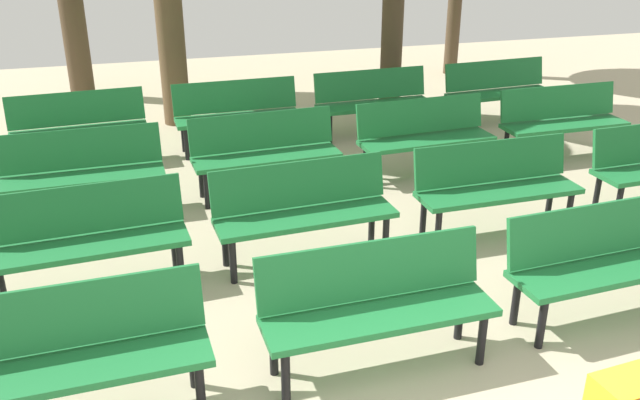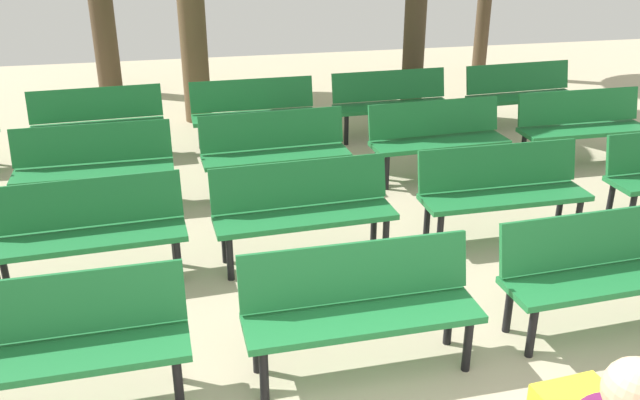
{
  "view_description": "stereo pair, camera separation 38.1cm",
  "coord_description": "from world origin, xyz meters",
  "px_view_note": "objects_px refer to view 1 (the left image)",
  "views": [
    {
      "loc": [
        -1.52,
        -2.15,
        2.97
      ],
      "look_at": [
        0.0,
        3.17,
        0.55
      ],
      "focal_mm": 38.37,
      "sensor_mm": 36.0,
      "label": 1
    },
    {
      "loc": [
        -1.15,
        -2.25,
        2.97
      ],
      "look_at": [
        0.0,
        3.17,
        0.55
      ],
      "focal_mm": 38.37,
      "sensor_mm": 36.0,
      "label": 2
    }
  ],
  "objects_px": {
    "bench_r2_c4": "(562,118)",
    "bench_r2_c3": "(424,133)",
    "bench_r1_c1": "(86,234)",
    "bench_r3_c2": "(237,111)",
    "bench_r0_c3": "(606,256)",
    "bench_r0_c1": "(74,350)",
    "bench_r1_c2": "(303,207)",
    "bench_r1_c3": "(496,182)",
    "bench_r2_c2": "(265,149)",
    "bench_r2_c1": "(82,168)",
    "bench_r3_c3": "(373,99)",
    "bench_r3_c4": "(498,88)",
    "bench_r3_c1": "(78,125)",
    "bench_r0_c2": "(376,300)"
  },
  "relations": [
    {
      "from": "bench_r2_c4",
      "to": "bench_r2_c3",
      "type": "bearing_deg",
      "value": -178.03
    },
    {
      "from": "bench_r1_c1",
      "to": "bench_r3_c2",
      "type": "bearing_deg",
      "value": 56.99
    },
    {
      "from": "bench_r0_c3",
      "to": "bench_r2_c4",
      "type": "distance_m",
      "value": 3.73
    },
    {
      "from": "bench_r0_c3",
      "to": "bench_r3_c2",
      "type": "relative_size",
      "value": 1.01
    },
    {
      "from": "bench_r0_c1",
      "to": "bench_r1_c2",
      "type": "height_order",
      "value": "same"
    },
    {
      "from": "bench_r0_c1",
      "to": "bench_r3_c2",
      "type": "xyz_separation_m",
      "value": [
        1.8,
        4.79,
        0.0
      ]
    },
    {
      "from": "bench_r0_c1",
      "to": "bench_r1_c3",
      "type": "distance_m",
      "value": 4.14
    },
    {
      "from": "bench_r1_c1",
      "to": "bench_r2_c2",
      "type": "bearing_deg",
      "value": 38.37
    },
    {
      "from": "bench_r2_c2",
      "to": "bench_r2_c4",
      "type": "bearing_deg",
      "value": -1.1
    },
    {
      "from": "bench_r2_c1",
      "to": "bench_r2_c2",
      "type": "distance_m",
      "value": 1.9
    },
    {
      "from": "bench_r2_c2",
      "to": "bench_r2_c3",
      "type": "height_order",
      "value": "same"
    },
    {
      "from": "bench_r1_c1",
      "to": "bench_r3_c3",
      "type": "xyz_separation_m",
      "value": [
        3.66,
        3.27,
        0.0
      ]
    },
    {
      "from": "bench_r0_c1",
      "to": "bench_r0_c3",
      "type": "bearing_deg",
      "value": -0.01
    },
    {
      "from": "bench_r2_c2",
      "to": "bench_r3_c4",
      "type": "bearing_deg",
      "value": 20.88
    },
    {
      "from": "bench_r2_c1",
      "to": "bench_r2_c3",
      "type": "xyz_separation_m",
      "value": [
        3.8,
        0.13,
        0.0
      ]
    },
    {
      "from": "bench_r0_c3",
      "to": "bench_r2_c1",
      "type": "xyz_separation_m",
      "value": [
        -3.88,
        3.05,
        0.0
      ]
    },
    {
      "from": "bench_r2_c4",
      "to": "bench_r3_c1",
      "type": "bearing_deg",
      "value": 166.27
    },
    {
      "from": "bench_r0_c1",
      "to": "bench_r0_c2",
      "type": "bearing_deg",
      "value": -1.35
    },
    {
      "from": "bench_r2_c4",
      "to": "bench_r3_c3",
      "type": "height_order",
      "value": "same"
    },
    {
      "from": "bench_r3_c3",
      "to": "bench_r3_c4",
      "type": "height_order",
      "value": "same"
    },
    {
      "from": "bench_r1_c3",
      "to": "bench_r3_c2",
      "type": "distance_m",
      "value": 3.67
    },
    {
      "from": "bench_r0_c3",
      "to": "bench_r2_c4",
      "type": "relative_size",
      "value": 1.01
    },
    {
      "from": "bench_r0_c1",
      "to": "bench_r2_c1",
      "type": "xyz_separation_m",
      "value": [
        -0.05,
        3.18,
        0.0
      ]
    },
    {
      "from": "bench_r0_c3",
      "to": "bench_r1_c3",
      "type": "bearing_deg",
      "value": 88.64
    },
    {
      "from": "bench_r1_c3",
      "to": "bench_r2_c1",
      "type": "distance_m",
      "value": 4.11
    },
    {
      "from": "bench_r3_c2",
      "to": "bench_r2_c3",
      "type": "bearing_deg",
      "value": -38.54
    },
    {
      "from": "bench_r1_c3",
      "to": "bench_r2_c2",
      "type": "bearing_deg",
      "value": 140.2
    },
    {
      "from": "bench_r0_c1",
      "to": "bench_r1_c3",
      "type": "bearing_deg",
      "value": 22.16
    },
    {
      "from": "bench_r2_c3",
      "to": "bench_r3_c4",
      "type": "bearing_deg",
      "value": 37.64
    },
    {
      "from": "bench_r1_c3",
      "to": "bench_r3_c4",
      "type": "xyz_separation_m",
      "value": [
        1.86,
        3.25,
        0.0
      ]
    },
    {
      "from": "bench_r1_c1",
      "to": "bench_r3_c1",
      "type": "bearing_deg",
      "value": 89.22
    },
    {
      "from": "bench_r0_c1",
      "to": "bench_r3_c3",
      "type": "bearing_deg",
      "value": 50.86
    },
    {
      "from": "bench_r3_c2",
      "to": "bench_r1_c3",
      "type": "bearing_deg",
      "value": -58.69
    },
    {
      "from": "bench_r0_c3",
      "to": "bench_r2_c1",
      "type": "height_order",
      "value": "same"
    },
    {
      "from": "bench_r0_c3",
      "to": "bench_r3_c1",
      "type": "xyz_separation_m",
      "value": [
        -3.97,
        4.61,
        0.0
      ]
    },
    {
      "from": "bench_r3_c3",
      "to": "bench_r0_c3",
      "type": "bearing_deg",
      "value": -90.2
    },
    {
      "from": "bench_r0_c2",
      "to": "bench_r1_c2",
      "type": "relative_size",
      "value": 0.99
    },
    {
      "from": "bench_r3_c4",
      "to": "bench_r3_c3",
      "type": "bearing_deg",
      "value": 178.39
    },
    {
      "from": "bench_r0_c2",
      "to": "bench_r0_c1",
      "type": "bearing_deg",
      "value": 179.25
    },
    {
      "from": "bench_r0_c1",
      "to": "bench_r1_c2",
      "type": "xyz_separation_m",
      "value": [
        1.86,
        1.66,
        0.0
      ]
    },
    {
      "from": "bench_r3_c1",
      "to": "bench_r2_c4",
      "type": "bearing_deg",
      "value": -16.54
    },
    {
      "from": "bench_r2_c3",
      "to": "bench_r2_c4",
      "type": "height_order",
      "value": "same"
    },
    {
      "from": "bench_r1_c3",
      "to": "bench_r2_c2",
      "type": "xyz_separation_m",
      "value": [
        -1.93,
        1.56,
        0.0
      ]
    },
    {
      "from": "bench_r3_c3",
      "to": "bench_r2_c3",
      "type": "bearing_deg",
      "value": -89.76
    },
    {
      "from": "bench_r1_c3",
      "to": "bench_r2_c3",
      "type": "bearing_deg",
      "value": 90.08
    },
    {
      "from": "bench_r0_c1",
      "to": "bench_r2_c3",
      "type": "xyz_separation_m",
      "value": [
        3.75,
        3.31,
        0.0
      ]
    },
    {
      "from": "bench_r2_c1",
      "to": "bench_r3_c3",
      "type": "xyz_separation_m",
      "value": [
        3.74,
        1.7,
        0.0
      ]
    },
    {
      "from": "bench_r2_c1",
      "to": "bench_r2_c4",
      "type": "bearing_deg",
      "value": 0.94
    },
    {
      "from": "bench_r1_c3",
      "to": "bench_r3_c3",
      "type": "distance_m",
      "value": 3.18
    },
    {
      "from": "bench_r2_c3",
      "to": "bench_r3_c2",
      "type": "relative_size",
      "value": 1.01
    }
  ]
}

